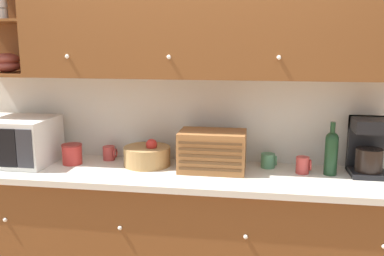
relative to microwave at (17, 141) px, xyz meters
name	(u,v)px	position (x,y,z in m)	size (l,w,h in m)	color
wall_back	(197,103)	(1.21, 0.32, 0.24)	(5.41, 0.06, 2.60)	white
counter_unit	(190,236)	(1.21, -0.01, -0.61)	(3.03, 0.63, 0.90)	brown
backsplash_panel	(197,118)	(1.21, 0.28, 0.14)	(3.01, 0.01, 0.60)	silver
upper_cabinets	(220,17)	(1.38, 0.10, 0.81)	(3.01, 0.39, 0.75)	brown
microwave	(17,141)	(0.00, 0.00, 0.00)	(0.49, 0.42, 0.31)	silver
storage_canister	(72,154)	(0.38, 0.03, -0.09)	(0.14, 0.14, 0.14)	#B22D28
mug_patterned_third	(109,153)	(0.60, 0.17, -0.11)	(0.10, 0.08, 0.10)	#B73D38
fruit_basket	(147,156)	(0.90, 0.08, -0.09)	(0.31, 0.31, 0.19)	#A87F4C
bread_box	(212,151)	(1.35, 0.03, -0.03)	(0.42, 0.28, 0.26)	#996033
mug_blue_second	(268,161)	(1.71, 0.16, -0.11)	(0.10, 0.09, 0.09)	#4C845B
mug	(303,165)	(1.92, 0.06, -0.10)	(0.09, 0.08, 0.11)	#B73D38
wine_bottle	(331,151)	(2.09, 0.06, 0.00)	(0.08, 0.08, 0.34)	#19381E
coffee_maker	(368,146)	(2.32, 0.12, 0.03)	(0.22, 0.25, 0.36)	black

